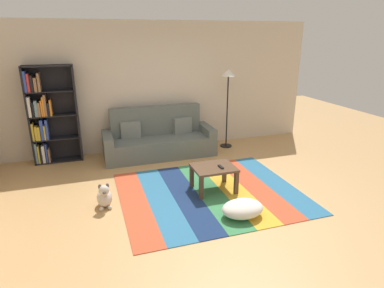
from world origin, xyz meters
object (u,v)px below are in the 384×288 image
(couch, at_px, (159,139))
(standing_lamp, at_px, (228,83))
(coffee_table, at_px, (214,171))
(dog, at_px, (104,197))
(bookshelf, at_px, (47,116))
(tv_remote, at_px, (221,167))
(pouf, at_px, (243,209))

(couch, bearing_deg, standing_lamp, 1.83)
(coffee_table, distance_m, dog, 1.73)
(bookshelf, relative_size, tv_remote, 12.59)
(dog, distance_m, standing_lamp, 3.65)
(dog, bearing_deg, coffee_table, -0.45)
(pouf, xyz_separation_m, standing_lamp, (1.01, 2.85, 1.31))
(coffee_table, distance_m, tv_remote, 0.14)
(couch, height_order, coffee_table, couch)
(pouf, bearing_deg, bookshelf, 130.72)
(couch, xyz_separation_m, tv_remote, (0.56, -1.98, 0.09))
(standing_lamp, bearing_deg, tv_remote, -116.27)
(couch, bearing_deg, dog, -123.34)
(coffee_table, distance_m, pouf, 0.92)
(bookshelf, distance_m, tv_remote, 3.53)
(couch, bearing_deg, bookshelf, 172.32)
(pouf, relative_size, dog, 1.50)
(coffee_table, height_order, tv_remote, tv_remote)
(standing_lamp, bearing_deg, pouf, -109.57)
(tv_remote, bearing_deg, pouf, -93.86)
(pouf, bearing_deg, dog, 153.45)
(dog, xyz_separation_m, standing_lamp, (2.81, 1.95, 1.28))
(couch, height_order, tv_remote, couch)
(bookshelf, bearing_deg, coffee_table, -40.49)
(couch, relative_size, bookshelf, 1.20)
(dog, bearing_deg, couch, 56.66)
(dog, relative_size, tv_remote, 2.65)
(bookshelf, distance_m, standing_lamp, 3.70)
(bookshelf, bearing_deg, dog, -68.69)
(pouf, xyz_separation_m, tv_remote, (0.01, 0.82, 0.30))
(bookshelf, bearing_deg, standing_lamp, -3.64)
(dog, height_order, tv_remote, tv_remote)
(dog, bearing_deg, bookshelf, 111.31)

